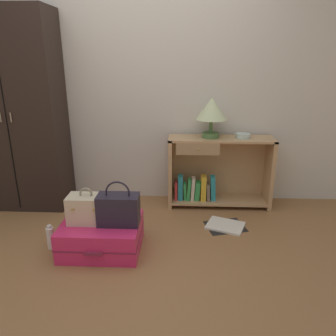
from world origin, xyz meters
name	(u,v)px	position (x,y,z in m)	size (l,w,h in m)	color
ground_plane	(120,274)	(0.00, 0.00, 0.00)	(9.00, 9.00, 0.00)	olive
back_wall	(140,80)	(0.00, 1.50, 1.30)	(6.40, 0.10, 2.60)	beige
wardrobe	(18,113)	(-1.22, 1.20, 0.99)	(0.88, 0.47, 1.98)	black
bookshelf	(214,173)	(0.80, 1.28, 0.36)	(1.08, 0.34, 0.75)	tan
table_lamp	(212,110)	(0.74, 1.27, 1.02)	(0.31, 0.31, 0.40)	#4C7542
bowl	(243,136)	(1.07, 1.26, 0.77)	(0.15, 0.15, 0.04)	silver
suitcase_large	(102,235)	(-0.21, 0.34, 0.12)	(0.65, 0.54, 0.25)	#DB2860
train_case	(87,209)	(-0.31, 0.34, 0.37)	(0.30, 0.20, 0.30)	beige
handbag	(118,209)	(-0.05, 0.32, 0.38)	(0.33, 0.17, 0.37)	#231E2D
bottle	(51,238)	(-0.64, 0.32, 0.10)	(0.06, 0.06, 0.21)	white
open_book_on_floor	(225,226)	(0.87, 0.76, 0.01)	(0.41, 0.37, 0.02)	white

